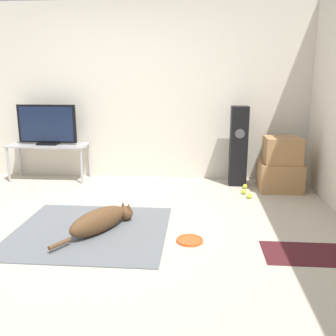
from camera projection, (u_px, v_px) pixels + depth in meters
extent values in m
plane|color=#BCB29E|center=(99.00, 230.00, 3.79)|extent=(12.00, 12.00, 0.00)
cube|color=silver|center=(132.00, 93.00, 5.51)|extent=(8.00, 0.06, 2.55)
cube|color=slate|center=(91.00, 231.00, 3.75)|extent=(1.52, 1.43, 0.01)
ellipsoid|color=brown|center=(98.00, 221.00, 3.68)|extent=(0.55, 0.71, 0.24)
sphere|color=brown|center=(126.00, 213.00, 4.00)|extent=(0.15, 0.15, 0.15)
cone|color=brown|center=(123.00, 205.00, 4.00)|extent=(0.05, 0.05, 0.07)
cone|color=brown|center=(129.00, 206.00, 3.95)|extent=(0.05, 0.05, 0.07)
cylinder|color=brown|center=(60.00, 244.00, 3.33)|extent=(0.15, 0.22, 0.04)
cylinder|color=#DB511E|center=(190.00, 241.00, 3.52)|extent=(0.25, 0.25, 0.02)
torus|color=#DB511E|center=(190.00, 240.00, 3.52)|extent=(0.25, 0.25, 0.02)
cube|color=#A87A4C|center=(280.00, 176.00, 5.07)|extent=(0.56, 0.48, 0.38)
cube|color=#A87A4C|center=(282.00, 150.00, 4.97)|extent=(0.47, 0.40, 0.35)
cube|color=black|center=(238.00, 146.00, 5.24)|extent=(0.24, 0.24, 1.11)
cylinder|color=#4C4C51|center=(240.00, 134.00, 5.08)|extent=(0.13, 0.00, 0.13)
cube|color=#A8A8AD|center=(48.00, 145.00, 5.51)|extent=(1.15, 0.45, 0.02)
cylinder|color=#A8A8AD|center=(8.00, 165.00, 5.43)|extent=(0.04, 0.04, 0.51)
cylinder|color=#A8A8AD|center=(81.00, 166.00, 5.34)|extent=(0.04, 0.04, 0.51)
cylinder|color=#A8A8AD|center=(21.00, 159.00, 5.80)|extent=(0.04, 0.04, 0.51)
cylinder|color=#A8A8AD|center=(89.00, 160.00, 5.72)|extent=(0.04, 0.04, 0.51)
cube|color=black|center=(48.00, 144.00, 5.50)|extent=(0.30, 0.20, 0.02)
cube|color=black|center=(47.00, 124.00, 5.44)|extent=(0.86, 0.04, 0.55)
cube|color=#141E38|center=(46.00, 124.00, 5.42)|extent=(0.79, 0.01, 0.50)
sphere|color=#C6E033|center=(244.00, 192.00, 4.92)|extent=(0.07, 0.07, 0.07)
sphere|color=#C6E033|center=(245.00, 186.00, 5.16)|extent=(0.07, 0.07, 0.07)
sphere|color=#C6E033|center=(250.00, 196.00, 4.74)|extent=(0.07, 0.07, 0.07)
cube|color=#47191E|center=(308.00, 254.00, 3.27)|extent=(0.77, 0.47, 0.01)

